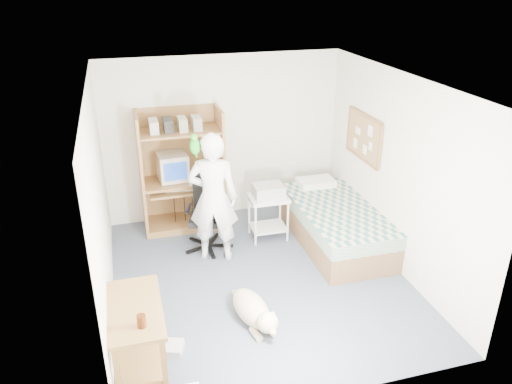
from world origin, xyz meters
TOP-DOWN VIEW (x-y plane):
  - floor at (0.00, 0.00)m, footprint 4.00×4.00m
  - wall_back at (0.00, 2.00)m, footprint 3.60×0.02m
  - wall_right at (1.80, 0.00)m, footprint 0.02×4.00m
  - wall_left at (-1.80, 0.00)m, footprint 0.02×4.00m
  - ceiling at (0.00, 0.00)m, footprint 3.60×4.00m
  - computer_hutch at (-0.70, 1.74)m, footprint 1.20×0.63m
  - bed at (1.30, 0.62)m, footprint 1.02×2.02m
  - side_desk at (-1.55, -1.20)m, footprint 0.50×1.00m
  - corkboard at (1.77, 0.90)m, footprint 0.04×0.94m
  - office_chair at (-0.47, 0.99)m, footprint 0.60×0.61m
  - person at (-0.43, 0.68)m, footprint 0.74×0.59m
  - parrot at (-0.63, 0.70)m, footprint 0.13×0.23m
  - dog at (-0.30, -0.80)m, footprint 0.46×1.01m
  - printer_cart at (0.42, 1.01)m, footprint 0.55×0.44m
  - printer at (0.42, 1.01)m, footprint 0.42×0.33m
  - crt_monitor at (-0.83, 1.75)m, footprint 0.45×0.47m
  - keyboard at (-0.73, 1.58)m, footprint 0.47×0.23m
  - pencil_cup at (-0.36, 1.65)m, footprint 0.08×0.08m
  - drink_glass at (-1.50, -1.49)m, footprint 0.08×0.08m
  - floor_box_b at (-1.21, -1.02)m, footprint 0.24×0.27m

SIDE VIEW (x-z plane):
  - floor at x=0.00m, z-range 0.00..0.00m
  - floor_box_b at x=-1.21m, z-range 0.00..0.08m
  - dog at x=-0.30m, z-range -0.02..0.36m
  - bed at x=1.30m, z-range -0.04..0.62m
  - office_chair at x=-0.47m, z-range -0.15..0.91m
  - printer_cart at x=0.42m, z-range 0.11..0.76m
  - side_desk at x=-1.55m, z-range 0.12..0.87m
  - keyboard at x=-0.73m, z-range 0.66..0.69m
  - printer at x=0.42m, z-range 0.65..0.83m
  - drink_glass at x=-1.50m, z-range 0.75..0.87m
  - pencil_cup at x=-0.36m, z-range 0.76..0.88m
  - computer_hutch at x=-0.70m, z-range -0.08..1.72m
  - person at x=-0.43m, z-range 0.00..1.77m
  - crt_monitor at x=-0.83m, z-range 0.77..1.16m
  - wall_back at x=0.00m, z-range 0.00..2.50m
  - wall_right at x=1.80m, z-range 0.00..2.50m
  - wall_left at x=-1.80m, z-range 0.00..2.50m
  - corkboard at x=1.77m, z-range 1.12..1.78m
  - parrot at x=-0.63m, z-range 1.44..1.80m
  - ceiling at x=0.00m, z-range 2.49..2.51m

